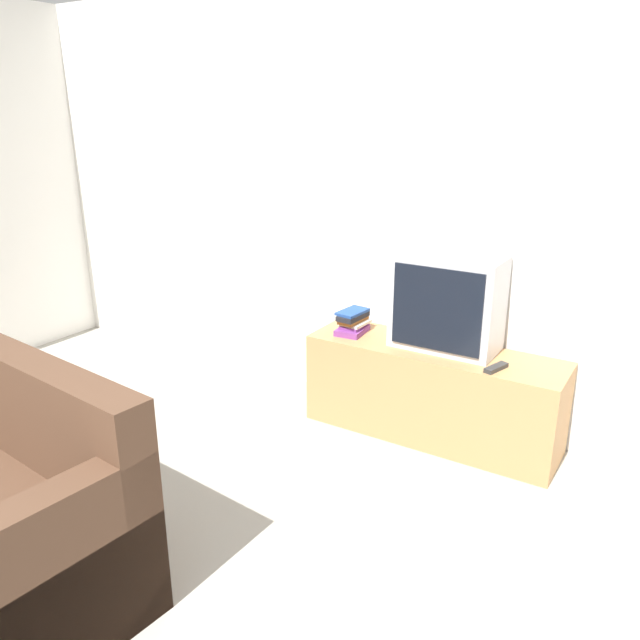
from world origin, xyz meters
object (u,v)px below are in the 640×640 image
Objects in this scene: tv_stand at (432,392)px; television at (447,302)px; book_stack at (353,322)px; remote_on_stand at (496,368)px.

television is (0.04, 0.05, 0.55)m from tv_stand.
remote_on_stand is at bearing -6.50° from book_stack.
book_stack reaches higher than remote_on_stand.
book_stack is at bearing 173.50° from remote_on_stand.
tv_stand is 0.50m from remote_on_stand.
tv_stand is 8.74× the size of remote_on_stand.
book_stack is (-0.57, -0.06, -0.20)m from television.
remote_on_stand is at bearing -16.44° from tv_stand.
television reaches higher than tv_stand.
tv_stand is at bearing 163.56° from remote_on_stand.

